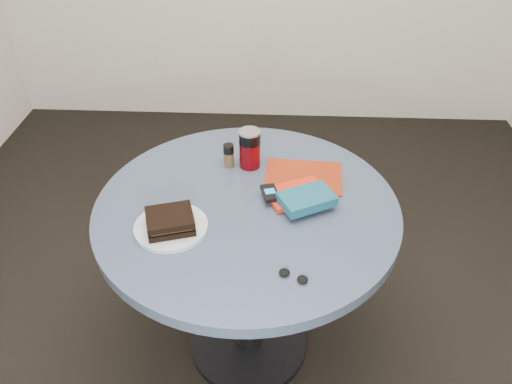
{
  "coord_description": "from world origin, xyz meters",
  "views": [
    {
      "loc": [
        0.09,
        -1.27,
        1.77
      ],
      "look_at": [
        0.03,
        0.0,
        0.8
      ],
      "focal_mm": 35.0,
      "sensor_mm": 36.0,
      "label": 1
    }
  ],
  "objects_px": {
    "table": "(247,241)",
    "red_book": "(296,194)",
    "plate": "(171,227)",
    "soda_can": "(250,149)",
    "headphones": "(293,276)",
    "mp3_player": "(270,193)",
    "novel": "(307,199)",
    "magazine": "(303,177)",
    "pepper_grinder": "(229,155)",
    "sandwich": "(170,221)"
  },
  "relations": [
    {
      "from": "plate",
      "to": "novel",
      "type": "bearing_deg",
      "value": 16.14
    },
    {
      "from": "plate",
      "to": "magazine",
      "type": "distance_m",
      "value": 0.51
    },
    {
      "from": "novel",
      "to": "magazine",
      "type": "bearing_deg",
      "value": 64.32
    },
    {
      "from": "table",
      "to": "plate",
      "type": "distance_m",
      "value": 0.31
    },
    {
      "from": "magazine",
      "to": "novel",
      "type": "relative_size",
      "value": 1.58
    },
    {
      "from": "plate",
      "to": "soda_can",
      "type": "xyz_separation_m",
      "value": [
        0.22,
        0.36,
        0.07
      ]
    },
    {
      "from": "headphones",
      "to": "red_book",
      "type": "bearing_deg",
      "value": 87.91
    },
    {
      "from": "pepper_grinder",
      "to": "headphones",
      "type": "height_order",
      "value": "pepper_grinder"
    },
    {
      "from": "pepper_grinder",
      "to": "magazine",
      "type": "relative_size",
      "value": 0.32
    },
    {
      "from": "mp3_player",
      "to": "novel",
      "type": "bearing_deg",
      "value": -18.05
    },
    {
      "from": "pepper_grinder",
      "to": "plate",
      "type": "bearing_deg",
      "value": -112.46
    },
    {
      "from": "plate",
      "to": "soda_can",
      "type": "height_order",
      "value": "soda_can"
    },
    {
      "from": "red_book",
      "to": "novel",
      "type": "distance_m",
      "value": 0.07
    },
    {
      "from": "sandwich",
      "to": "magazine",
      "type": "bearing_deg",
      "value": 36.52
    },
    {
      "from": "table",
      "to": "plate",
      "type": "height_order",
      "value": "plate"
    },
    {
      "from": "plate",
      "to": "red_book",
      "type": "xyz_separation_m",
      "value": [
        0.39,
        0.18,
        0.01
      ]
    },
    {
      "from": "table",
      "to": "headphones",
      "type": "relative_size",
      "value": 11.01
    },
    {
      "from": "mp3_player",
      "to": "headphones",
      "type": "xyz_separation_m",
      "value": [
        0.07,
        -0.35,
        -0.02
      ]
    },
    {
      "from": "table",
      "to": "pepper_grinder",
      "type": "relative_size",
      "value": 11.5
    },
    {
      "from": "novel",
      "to": "plate",
      "type": "bearing_deg",
      "value": 168.93
    },
    {
      "from": "red_book",
      "to": "headphones",
      "type": "xyz_separation_m",
      "value": [
        -0.01,
        -0.37,
        -0.0
      ]
    },
    {
      "from": "pepper_grinder",
      "to": "novel",
      "type": "bearing_deg",
      "value": -40.58
    },
    {
      "from": "soda_can",
      "to": "pepper_grinder",
      "type": "relative_size",
      "value": 1.66
    },
    {
      "from": "table",
      "to": "soda_can",
      "type": "bearing_deg",
      "value": 90.89
    },
    {
      "from": "table",
      "to": "magazine",
      "type": "height_order",
      "value": "magazine"
    },
    {
      "from": "novel",
      "to": "headphones",
      "type": "bearing_deg",
      "value": -125.42
    },
    {
      "from": "sandwich",
      "to": "pepper_grinder",
      "type": "relative_size",
      "value": 1.94
    },
    {
      "from": "mp3_player",
      "to": "sandwich",
      "type": "bearing_deg",
      "value": -150.25
    },
    {
      "from": "magazine",
      "to": "red_book",
      "type": "bearing_deg",
      "value": -99.3
    },
    {
      "from": "plate",
      "to": "mp3_player",
      "type": "relative_size",
      "value": 2.38
    },
    {
      "from": "soda_can",
      "to": "novel",
      "type": "xyz_separation_m",
      "value": [
        0.2,
        -0.24,
        -0.04
      ]
    },
    {
      "from": "novel",
      "to": "headphones",
      "type": "distance_m",
      "value": 0.31
    },
    {
      "from": "soda_can",
      "to": "table",
      "type": "bearing_deg",
      "value": -89.11
    },
    {
      "from": "plate",
      "to": "sandwich",
      "type": "xyz_separation_m",
      "value": [
        0.0,
        -0.01,
        0.03
      ]
    },
    {
      "from": "soda_can",
      "to": "mp3_player",
      "type": "distance_m",
      "value": 0.22
    },
    {
      "from": "table",
      "to": "headphones",
      "type": "height_order",
      "value": "headphones"
    },
    {
      "from": "plate",
      "to": "red_book",
      "type": "bearing_deg",
      "value": 24.94
    },
    {
      "from": "pepper_grinder",
      "to": "magazine",
      "type": "bearing_deg",
      "value": -12.52
    },
    {
      "from": "soda_can",
      "to": "mp3_player",
      "type": "bearing_deg",
      "value": -68.52
    },
    {
      "from": "sandwich",
      "to": "table",
      "type": "bearing_deg",
      "value": 32.83
    },
    {
      "from": "plate",
      "to": "pepper_grinder",
      "type": "xyz_separation_m",
      "value": [
        0.15,
        0.35,
        0.04
      ]
    },
    {
      "from": "table",
      "to": "mp3_player",
      "type": "xyz_separation_m",
      "value": [
        0.07,
        0.03,
        0.19
      ]
    },
    {
      "from": "pepper_grinder",
      "to": "sandwich",
      "type": "bearing_deg",
      "value": -111.6
    },
    {
      "from": "table",
      "to": "red_book",
      "type": "bearing_deg",
      "value": 15.91
    },
    {
      "from": "sandwich",
      "to": "novel",
      "type": "distance_m",
      "value": 0.44
    },
    {
      "from": "soda_can",
      "to": "headphones",
      "type": "bearing_deg",
      "value": -74.4
    },
    {
      "from": "red_book",
      "to": "mp3_player",
      "type": "distance_m",
      "value": 0.09
    },
    {
      "from": "magazine",
      "to": "novel",
      "type": "xyz_separation_m",
      "value": [
        0.0,
        -0.17,
        0.03
      ]
    },
    {
      "from": "magazine",
      "to": "mp3_player",
      "type": "distance_m",
      "value": 0.18
    },
    {
      "from": "mp3_player",
      "to": "pepper_grinder",
      "type": "bearing_deg",
      "value": 128.25
    }
  ]
}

